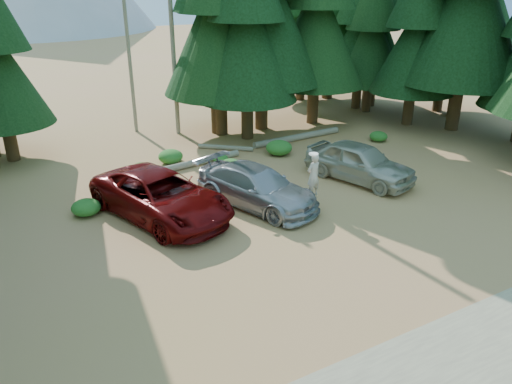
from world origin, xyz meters
TOP-DOWN VIEW (x-y plane):
  - ground at (0.00, 0.00)m, footprint 160.00×160.00m
  - gravel_strip at (0.00, -6.50)m, footprint 26.00×3.50m
  - forest_belt_north at (0.00, 15.00)m, footprint 36.00×7.00m
  - forest_belt_east at (15.50, 4.00)m, footprint 6.00×22.00m
  - snag_front at (0.80, 14.50)m, footprint 0.24×0.24m
  - snag_back at (-1.20, 16.00)m, footprint 0.20×0.20m
  - red_pickup at (-3.60, 4.59)m, footprint 4.52×6.64m
  - silver_minivan_center at (-0.02, 3.78)m, footprint 3.84×5.68m
  - silver_minivan_right at (5.16, 3.90)m, footprint 3.36×5.30m
  - frisbee_player at (1.84, 2.68)m, footprint 0.67×0.50m
  - log_left at (-0.26, 9.05)m, footprint 4.47×0.89m
  - log_mid at (1.87, 10.50)m, footprint 2.37×2.06m
  - log_right at (6.01, 10.05)m, footprint 5.54×0.61m
  - shrub_far_left at (-6.04, 6.13)m, footprint 1.09×1.09m
  - shrub_left at (-2.96, 9.32)m, footprint 0.90×0.90m
  - shrub_center_left at (-1.30, 10.00)m, footprint 1.18×1.18m
  - shrub_center_right at (0.79, 8.85)m, footprint 0.76×0.76m
  - shrub_right at (0.77, 7.67)m, footprint 0.99×0.99m
  - shrub_far_right at (3.89, 8.52)m, footprint 1.32×1.32m
  - shrub_edge_east at (9.81, 7.82)m, footprint 0.96×0.96m

SIDE VIEW (x-z plane):
  - ground at x=0.00m, z-range 0.00..0.00m
  - forest_belt_north at x=0.00m, z-range -11.00..11.00m
  - forest_belt_east at x=15.50m, z-range -11.00..11.00m
  - gravel_strip at x=0.00m, z-range 0.00..0.01m
  - log_mid at x=1.87m, z-range 0.00..0.24m
  - log_left at x=-0.26m, z-range 0.00..0.32m
  - log_right at x=6.01m, z-range 0.00..0.35m
  - shrub_center_right at x=0.79m, z-range 0.00..0.42m
  - shrub_left at x=-2.96m, z-range 0.00..0.50m
  - shrub_edge_east at x=9.81m, z-range 0.00..0.53m
  - shrub_right at x=0.77m, z-range 0.00..0.55m
  - shrub_far_left at x=-6.04m, z-range 0.00..0.60m
  - shrub_center_left at x=-1.30m, z-range 0.00..0.65m
  - shrub_far_right at x=3.89m, z-range 0.00..0.72m
  - silver_minivan_center at x=-0.02m, z-range 0.00..1.53m
  - silver_minivan_right at x=5.16m, z-range 0.00..1.68m
  - red_pickup at x=-3.60m, z-range 0.00..1.69m
  - frisbee_player at x=1.84m, z-range 0.43..2.15m
  - snag_back at x=-1.20m, z-range 0.00..10.00m
  - snag_front at x=0.80m, z-range 0.00..12.00m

